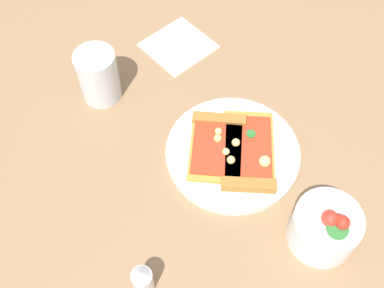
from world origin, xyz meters
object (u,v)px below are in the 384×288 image
(pizza_slice_far, at_px, (249,155))
(pepper_shaker, at_px, (145,282))
(paper_napkin, at_px, (178,45))
(salad_bowl, at_px, (325,227))
(plate, at_px, (230,153))
(pizza_slice_near, at_px, (218,142))
(soda_glass, at_px, (99,77))

(pizza_slice_far, bearing_deg, pepper_shaker, -95.33)
(pizza_slice_far, distance_m, paper_napkin, 0.30)
(paper_napkin, distance_m, pepper_shaker, 0.50)
(salad_bowl, xyz_separation_m, paper_napkin, (-0.41, 0.23, -0.04))
(plate, xyz_separation_m, salad_bowl, (0.19, -0.06, 0.03))
(plate, distance_m, pizza_slice_near, 0.03)
(plate, relative_size, pepper_shaker, 3.58)
(pizza_slice_near, xyz_separation_m, soda_glass, (-0.25, -0.01, 0.03))
(pizza_slice_far, distance_m, salad_bowl, 0.17)
(salad_bowl, relative_size, paper_napkin, 0.84)
(pizza_slice_far, xyz_separation_m, soda_glass, (-0.31, -0.01, 0.03))
(pizza_slice_near, relative_size, salad_bowl, 1.58)
(pizza_slice_far, bearing_deg, pizza_slice_near, -175.39)
(pizza_slice_far, relative_size, salad_bowl, 1.78)
(soda_glass, bearing_deg, plate, 1.36)
(pizza_slice_near, distance_m, paper_napkin, 0.26)
(plate, bearing_deg, pepper_shaker, -88.40)
(plate, distance_m, pizza_slice_far, 0.04)
(soda_glass, distance_m, paper_napkin, 0.19)
(pizza_slice_far, xyz_separation_m, pepper_shaker, (-0.03, -0.27, 0.01))
(plate, distance_m, pepper_shaker, 0.27)
(soda_glass, bearing_deg, salad_bowl, -6.58)
(plate, height_order, paper_napkin, plate)
(salad_bowl, height_order, soda_glass, soda_glass)
(plate, relative_size, soda_glass, 2.27)
(pizza_slice_near, bearing_deg, pepper_shaker, -83.04)
(pizza_slice_near, bearing_deg, paper_napkin, 137.69)
(pizza_slice_near, distance_m, soda_glass, 0.25)
(paper_napkin, bearing_deg, plate, -38.73)
(plate, bearing_deg, soda_glass, -178.64)
(salad_bowl, xyz_separation_m, pepper_shaker, (-0.19, -0.21, -0.01))
(salad_bowl, bearing_deg, plate, 162.68)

